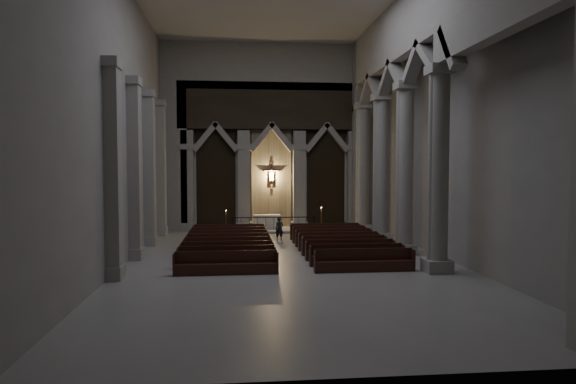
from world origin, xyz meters
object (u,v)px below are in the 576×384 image
object	(u,v)px
altar_rail	(274,222)
candle_stand_left	(226,227)
altar	(267,222)
worshipper	(279,229)
candle_stand_right	(321,225)
pews	(285,247)

from	to	relation	value
altar_rail	candle_stand_left	distance (m)	2.95
altar	worshipper	size ratio (longest dim) A/B	1.34
altar	altar_rail	xyz separation A→B (m)	(0.37, -0.98, 0.07)
altar_rail	worshipper	size ratio (longest dim) A/B	3.99
altar	candle_stand_right	bearing A→B (deg)	-16.76
candle_stand_left	candle_stand_right	bearing A→B (deg)	1.63
altar_rail	pews	distance (m)	7.43
altar	candle_stand_left	size ratio (longest dim) A/B	1.19
altar_rail	pews	world-z (taller)	altar_rail
altar_rail	candle_stand_left	size ratio (longest dim) A/B	3.55
pews	worshipper	size ratio (longest dim) A/B	7.30
candle_stand_right	pews	bearing A→B (deg)	-111.88
pews	candle_stand_right	bearing A→B (deg)	68.12
candle_stand_left	worshipper	xyz separation A→B (m)	(3.00, -3.11, 0.25)
candle_stand_left	altar_rail	bearing A→B (deg)	3.72
altar_rail	candle_stand_right	xyz separation A→B (m)	(2.97, -0.02, -0.24)
candle_stand_left	pews	size ratio (longest dim) A/B	0.15
altar	candle_stand_left	bearing A→B (deg)	-155.38
altar_rail	worshipper	bearing A→B (deg)	-88.74
candle_stand_left	worshipper	distance (m)	4.33
pews	candle_stand_left	bearing A→B (deg)	112.07
altar_rail	candle_stand_left	xyz separation A→B (m)	(-2.93, -0.19, -0.28)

